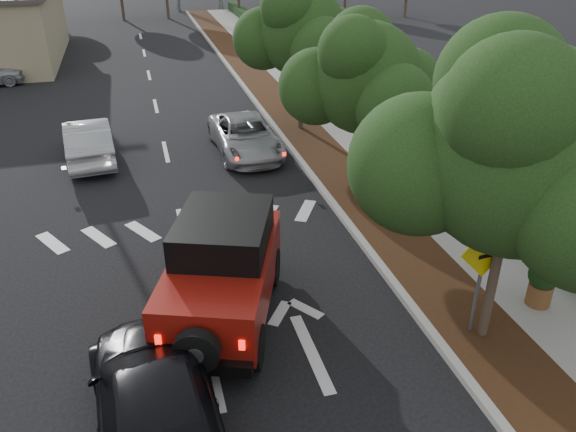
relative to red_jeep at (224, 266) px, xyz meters
name	(u,v)px	position (x,y,z in m)	size (l,w,h in m)	color
ground	(214,371)	(-0.58, -1.81, -1.19)	(120.00, 120.00, 0.00)	black
curb	(283,139)	(4.02, 10.19, -1.12)	(0.20, 70.00, 0.15)	#9E9B93
planting_strip	(307,137)	(5.02, 10.19, -1.13)	(1.80, 70.00, 0.12)	black
sidewalk	(352,132)	(6.92, 10.19, -1.13)	(2.00, 70.00, 0.12)	gray
hedge	(384,122)	(8.32, 10.19, -0.79)	(0.80, 70.00, 0.80)	black
transmission_tower	(200,10)	(5.42, 46.19, -1.19)	(7.00, 4.00, 28.00)	slate
street_tree_near	(481,337)	(5.02, -2.31, -1.19)	(3.80, 3.80, 5.92)	black
street_tree_mid	(358,196)	(5.02, 4.69, -1.19)	(3.20, 3.20, 5.32)	black
street_tree_far	(300,130)	(5.02, 11.19, -1.19)	(3.40, 3.40, 5.62)	black
light_pole_a	(29,74)	(-7.08, 24.19, -1.19)	(2.00, 0.22, 9.00)	slate
light_pole_b	(36,36)	(-8.08, 36.19, -1.19)	(2.00, 0.22, 9.00)	slate
red_jeep	(224,266)	(0.00, 0.00, 0.00)	(3.38, 4.80, 2.35)	black
silver_suv_ahead	(245,136)	(2.33, 9.33, -0.54)	(2.16, 4.69, 1.30)	#97999E
black_suv_oncoming	(156,403)	(-1.68, -3.07, -0.46)	(2.05, 5.05, 1.46)	black
silver_sedan_oncoming	(89,140)	(-3.24, 10.14, -0.46)	(1.56, 4.47, 1.47)	#A0A3A7
speed_hump_sign	(483,264)	(4.83, -2.18, 0.59)	(1.21, 0.15, 2.58)	slate
terracotta_planter	(543,279)	(6.78, -1.74, -0.40)	(0.67, 0.67, 1.17)	brown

